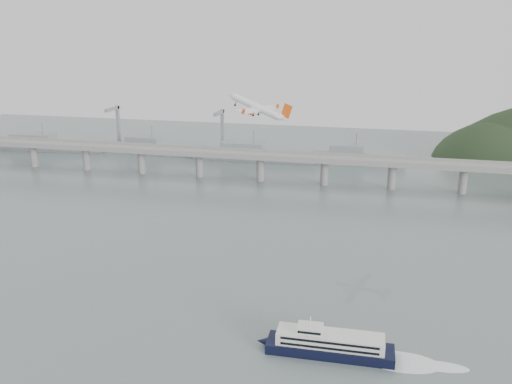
# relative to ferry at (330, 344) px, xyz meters

# --- Properties ---
(ground) EXTENTS (900.00, 900.00, 0.00)m
(ground) POSITION_rel_ferry_xyz_m (-46.15, 23.70, -3.94)
(ground) COLOR slate
(ground) RESTS_ON ground
(bridge) EXTENTS (800.00, 22.00, 23.90)m
(bridge) POSITION_rel_ferry_xyz_m (-47.30, 223.70, 13.70)
(bridge) COLOR gray
(bridge) RESTS_ON ground
(distant_fleet) EXTENTS (453.00, 60.90, 40.00)m
(distant_fleet) POSITION_rel_ferry_xyz_m (-201.51, 288.78, 2.28)
(distant_fleet) COLOR slate
(distant_fleet) RESTS_ON ground
(ferry) EXTENTS (77.05, 13.96, 14.54)m
(ferry) POSITION_rel_ferry_xyz_m (0.00, 0.00, 0.00)
(ferry) COLOR black
(ferry) RESTS_ON ground
(airliner) EXTENTS (36.80, 34.23, 14.34)m
(airliner) POSITION_rel_ferry_xyz_m (-47.40, 88.12, 73.19)
(airliner) COLOR white
(airliner) RESTS_ON ground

